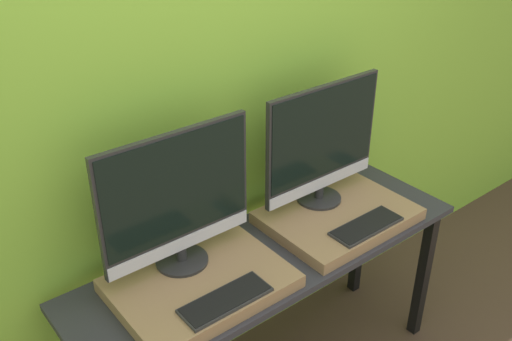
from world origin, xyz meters
The scene contains 8 objects.
wall_back centered at (0.00, 0.63, 1.30)m, with size 8.00×0.04×2.60m.
workbench centered at (0.00, 0.28, 0.69)m, with size 1.76×0.56×0.79m.
wooden_riser_left centered at (-0.37, 0.26, 0.82)m, with size 0.64×0.48×0.05m.
monitor_left centered at (-0.37, 0.38, 1.13)m, with size 0.62×0.21×0.56m.
keyboard_left centered at (-0.37, 0.09, 0.85)m, with size 0.34×0.13×0.01m.
wooden_riser_right centered at (0.37, 0.26, 0.82)m, with size 0.64×0.48×0.05m.
monitor_right centered at (0.37, 0.38, 1.13)m, with size 0.62×0.21×0.56m.
keyboard_right centered at (0.37, 0.09, 0.85)m, with size 0.34×0.13×0.01m.
Camera 1 is at (-1.24, -1.18, 2.24)m, focal length 40.00 mm.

